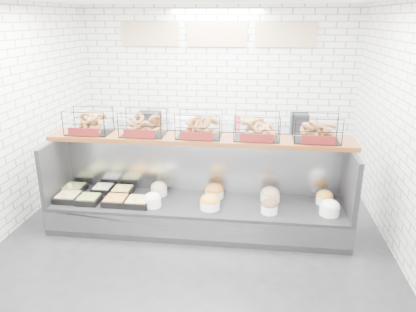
# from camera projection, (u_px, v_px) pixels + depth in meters

# --- Properties ---
(ground) EXTENTS (5.50, 5.50, 0.00)m
(ground) POSITION_uv_depth(u_px,v_px,m) (194.00, 239.00, 5.36)
(ground) COLOR black
(ground) RESTS_ON ground
(room_shell) EXTENTS (5.02, 5.51, 3.01)m
(room_shell) POSITION_uv_depth(u_px,v_px,m) (200.00, 76.00, 5.26)
(room_shell) COLOR white
(room_shell) RESTS_ON ground
(display_case) EXTENTS (4.00, 0.90, 1.20)m
(display_case) POSITION_uv_depth(u_px,v_px,m) (197.00, 205.00, 5.58)
(display_case) COLOR black
(display_case) RESTS_ON ground
(bagel_shelf) EXTENTS (4.10, 0.50, 0.40)m
(bagel_shelf) POSITION_uv_depth(u_px,v_px,m) (199.00, 128.00, 5.40)
(bagel_shelf) COLOR #4B2410
(bagel_shelf) RESTS_ON display_case
(prep_counter) EXTENTS (4.00, 0.60, 1.20)m
(prep_counter) POSITION_uv_depth(u_px,v_px,m) (214.00, 149.00, 7.49)
(prep_counter) COLOR #93969B
(prep_counter) RESTS_ON ground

